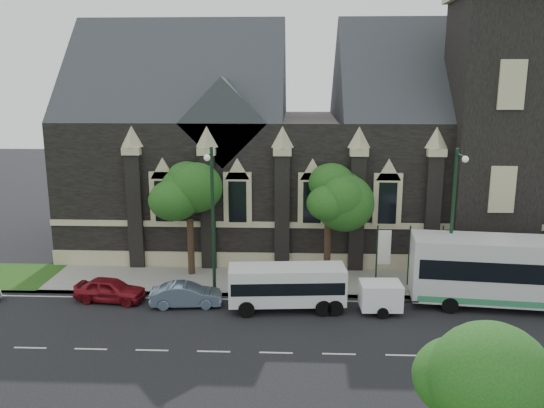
# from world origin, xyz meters

# --- Properties ---
(ground) EXTENTS (160.00, 160.00, 0.00)m
(ground) POSITION_xyz_m (0.00, 0.00, 0.00)
(ground) COLOR black
(ground) RESTS_ON ground
(sidewalk) EXTENTS (80.00, 5.00, 0.15)m
(sidewalk) POSITION_xyz_m (0.00, 9.50, 0.07)
(sidewalk) COLOR gray
(sidewalk) RESTS_ON ground
(museum) EXTENTS (40.00, 17.70, 29.90)m
(museum) POSITION_xyz_m (5.12, 18.78, 8.17)
(museum) COLOR black
(museum) RESTS_ON ground
(tree_park_east) EXTENTS (3.40, 3.40, 6.28)m
(tree_park_east) POSITION_xyz_m (6.18, -9.32, 4.62)
(tree_park_east) COLOR black
(tree_park_east) RESTS_ON ground
(tree_walk_right) EXTENTS (4.08, 4.08, 7.80)m
(tree_walk_right) POSITION_xyz_m (3.21, 10.71, 5.82)
(tree_walk_right) COLOR black
(tree_walk_right) RESTS_ON ground
(tree_walk_left) EXTENTS (3.91, 3.91, 7.64)m
(tree_walk_left) POSITION_xyz_m (-5.80, 10.70, 5.73)
(tree_walk_left) COLOR black
(tree_walk_left) RESTS_ON ground
(street_lamp_near) EXTENTS (0.36, 1.88, 9.00)m
(street_lamp_near) POSITION_xyz_m (10.00, 7.09, 5.11)
(street_lamp_near) COLOR black
(street_lamp_near) RESTS_ON ground
(street_lamp_mid) EXTENTS (0.36, 1.88, 9.00)m
(street_lamp_mid) POSITION_xyz_m (-4.00, 7.09, 5.11)
(street_lamp_mid) COLOR black
(street_lamp_mid) RESTS_ON ground
(banner_flag_left) EXTENTS (0.90, 0.10, 4.00)m
(banner_flag_left) POSITION_xyz_m (6.29, 9.00, 2.38)
(banner_flag_left) COLOR black
(banner_flag_left) RESTS_ON ground
(banner_flag_center) EXTENTS (0.90, 0.10, 4.00)m
(banner_flag_center) POSITION_xyz_m (8.29, 9.00, 2.38)
(banner_flag_center) COLOR black
(banner_flag_center) RESTS_ON ground
(banner_flag_right) EXTENTS (0.90, 0.10, 4.00)m
(banner_flag_right) POSITION_xyz_m (10.29, 9.00, 2.38)
(banner_flag_right) COLOR black
(banner_flag_right) RESTS_ON ground
(tour_coach) EXTENTS (14.03, 4.41, 4.02)m
(tour_coach) POSITION_xyz_m (14.55, 5.95, 2.18)
(tour_coach) COLOR silver
(tour_coach) RESTS_ON ground
(shuttle_bus) EXTENTS (6.68, 2.79, 2.52)m
(shuttle_bus) POSITION_xyz_m (0.46, 5.23, 1.47)
(shuttle_bus) COLOR white
(shuttle_bus) RESTS_ON ground
(box_trailer) EXTENTS (3.30, 1.94, 1.75)m
(box_trailer) POSITION_xyz_m (5.68, 4.99, 0.99)
(box_trailer) COLOR white
(box_trailer) RESTS_ON ground
(sedan) EXTENTS (4.20, 1.81, 1.35)m
(sedan) POSITION_xyz_m (-5.38, 5.44, 0.67)
(sedan) COLOR slate
(sedan) RESTS_ON ground
(car_far_red) EXTENTS (4.35, 2.20, 1.42)m
(car_far_red) POSITION_xyz_m (-10.00, 6.00, 0.71)
(car_far_red) COLOR maroon
(car_far_red) RESTS_ON ground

